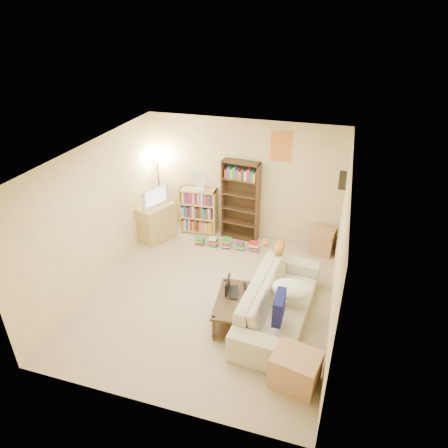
{
  "coord_description": "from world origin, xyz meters",
  "views": [
    {
      "loc": [
        1.81,
        -5.14,
        4.36
      ],
      "look_at": [
        0.06,
        0.68,
        1.05
      ],
      "focal_mm": 32.0,
      "sensor_mm": 36.0,
      "label": 1
    }
  ],
  "objects_px": {
    "mug": "(244,310)",
    "end_cabinet": "(295,369)",
    "floor_lamp": "(158,173)",
    "laptop": "(237,292)",
    "desk_fan": "(199,180)",
    "short_bookshelf": "(199,211)",
    "sofa": "(279,301)",
    "tv_stand": "(155,222)",
    "tall_bookshelf": "(241,199)",
    "tabby_cat": "(277,246)",
    "coffee_table": "(235,307)",
    "television": "(153,196)",
    "side_table": "(322,241)"
  },
  "relations": [
    {
      "from": "tabby_cat",
      "to": "side_table",
      "type": "xyz_separation_m",
      "value": [
        0.72,
        1.29,
        -0.51
      ]
    },
    {
      "from": "television",
      "to": "end_cabinet",
      "type": "xyz_separation_m",
      "value": [
        3.35,
        -2.91,
        -0.73
      ]
    },
    {
      "from": "desk_fan",
      "to": "floor_lamp",
      "type": "xyz_separation_m",
      "value": [
        -0.93,
        0.02,
        0.05
      ]
    },
    {
      "from": "floor_lamp",
      "to": "mug",
      "type": "bearing_deg",
      "value": -47.07
    },
    {
      "from": "mug",
      "to": "end_cabinet",
      "type": "height_order",
      "value": "mug"
    },
    {
      "from": "tabby_cat",
      "to": "short_bookshelf",
      "type": "height_order",
      "value": "short_bookshelf"
    },
    {
      "from": "short_bookshelf",
      "to": "end_cabinet",
      "type": "height_order",
      "value": "short_bookshelf"
    },
    {
      "from": "tall_bookshelf",
      "to": "short_bookshelf",
      "type": "relative_size",
      "value": 1.7
    },
    {
      "from": "mug",
      "to": "desk_fan",
      "type": "relative_size",
      "value": 0.25
    },
    {
      "from": "coffee_table",
      "to": "desk_fan",
      "type": "bearing_deg",
      "value": 114.0
    },
    {
      "from": "tv_stand",
      "to": "desk_fan",
      "type": "distance_m",
      "value": 1.29
    },
    {
      "from": "sofa",
      "to": "tv_stand",
      "type": "xyz_separation_m",
      "value": [
        -2.93,
        1.74,
        0.05
      ]
    },
    {
      "from": "coffee_table",
      "to": "floor_lamp",
      "type": "bearing_deg",
      "value": 127.15
    },
    {
      "from": "tv_stand",
      "to": "side_table",
      "type": "bearing_deg",
      "value": 30.57
    },
    {
      "from": "coffee_table",
      "to": "floor_lamp",
      "type": "relative_size",
      "value": 0.66
    },
    {
      "from": "desk_fan",
      "to": "side_table",
      "type": "relative_size",
      "value": 0.91
    },
    {
      "from": "sofa",
      "to": "short_bookshelf",
      "type": "distance_m",
      "value": 3.14
    },
    {
      "from": "floor_lamp",
      "to": "laptop",
      "type": "bearing_deg",
      "value": -45.03
    },
    {
      "from": "tv_stand",
      "to": "television",
      "type": "xyz_separation_m",
      "value": [
        -0.0,
        0.0,
        0.59
      ]
    },
    {
      "from": "tabby_cat",
      "to": "tv_stand",
      "type": "relative_size",
      "value": 0.69
    },
    {
      "from": "tabby_cat",
      "to": "side_table",
      "type": "relative_size",
      "value": 1.05
    },
    {
      "from": "laptop",
      "to": "side_table",
      "type": "height_order",
      "value": "side_table"
    },
    {
      "from": "tv_stand",
      "to": "tall_bookshelf",
      "type": "height_order",
      "value": "tall_bookshelf"
    },
    {
      "from": "laptop",
      "to": "short_bookshelf",
      "type": "height_order",
      "value": "short_bookshelf"
    },
    {
      "from": "laptop",
      "to": "floor_lamp",
      "type": "xyz_separation_m",
      "value": [
        -2.38,
        2.38,
        0.83
      ]
    },
    {
      "from": "laptop",
      "to": "floor_lamp",
      "type": "distance_m",
      "value": 3.46
    },
    {
      "from": "television",
      "to": "side_table",
      "type": "distance_m",
      "value": 3.53
    },
    {
      "from": "floor_lamp",
      "to": "desk_fan",
      "type": "bearing_deg",
      "value": -1.42
    },
    {
      "from": "sofa",
      "to": "laptop",
      "type": "height_order",
      "value": "sofa"
    },
    {
      "from": "television",
      "to": "floor_lamp",
      "type": "height_order",
      "value": "floor_lamp"
    },
    {
      "from": "sofa",
      "to": "mug",
      "type": "bearing_deg",
      "value": 146.69
    },
    {
      "from": "sofa",
      "to": "coffee_table",
      "type": "distance_m",
      "value": 0.7
    },
    {
      "from": "mug",
      "to": "television",
      "type": "height_order",
      "value": "television"
    },
    {
      "from": "tabby_cat",
      "to": "mug",
      "type": "distance_m",
      "value": 1.49
    },
    {
      "from": "sofa",
      "to": "tabby_cat",
      "type": "relative_size",
      "value": 4.46
    },
    {
      "from": "short_bookshelf",
      "to": "mug",
      "type": "bearing_deg",
      "value": -62.12
    },
    {
      "from": "tabby_cat",
      "to": "end_cabinet",
      "type": "height_order",
      "value": "tabby_cat"
    },
    {
      "from": "end_cabinet",
      "to": "coffee_table",
      "type": "bearing_deg",
      "value": 140.0
    },
    {
      "from": "laptop",
      "to": "short_bookshelf",
      "type": "relative_size",
      "value": 0.39
    },
    {
      "from": "tv_stand",
      "to": "end_cabinet",
      "type": "distance_m",
      "value": 4.44
    },
    {
      "from": "laptop",
      "to": "tv_stand",
      "type": "distance_m",
      "value": 2.94
    },
    {
      "from": "sofa",
      "to": "side_table",
      "type": "distance_m",
      "value": 2.25
    },
    {
      "from": "end_cabinet",
      "to": "desk_fan",
      "type": "bearing_deg",
      "value": 126.49
    },
    {
      "from": "tv_stand",
      "to": "tall_bookshelf",
      "type": "relative_size",
      "value": 0.45
    },
    {
      "from": "laptop",
      "to": "desk_fan",
      "type": "bearing_deg",
      "value": 17.09
    },
    {
      "from": "mug",
      "to": "short_bookshelf",
      "type": "relative_size",
      "value": 0.11
    },
    {
      "from": "end_cabinet",
      "to": "tall_bookshelf",
      "type": "bearing_deg",
      "value": 115.56
    },
    {
      "from": "sofa",
      "to": "desk_fan",
      "type": "xyz_separation_m",
      "value": [
        -2.1,
        2.23,
        0.9
      ]
    },
    {
      "from": "desk_fan",
      "to": "floor_lamp",
      "type": "distance_m",
      "value": 0.93
    },
    {
      "from": "television",
      "to": "desk_fan",
      "type": "distance_m",
      "value": 1.0
    }
  ]
}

